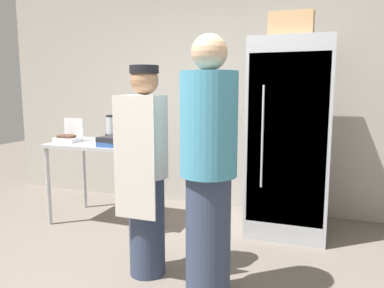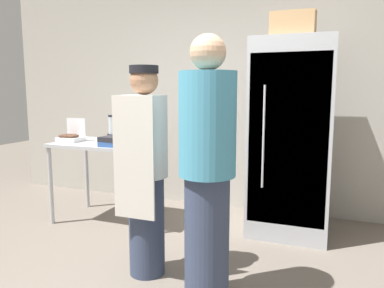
{
  "view_description": "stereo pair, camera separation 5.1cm",
  "coord_description": "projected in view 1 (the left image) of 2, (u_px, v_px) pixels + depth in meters",
  "views": [
    {
      "loc": [
        1.04,
        -2.05,
        1.43
      ],
      "look_at": [
        0.04,
        0.7,
        1.0
      ],
      "focal_mm": 35.0,
      "sensor_mm": 36.0,
      "label": 1
    },
    {
      "loc": [
        1.09,
        -2.03,
        1.43
      ],
      "look_at": [
        0.04,
        0.7,
        1.0
      ],
      "focal_mm": 35.0,
      "sensor_mm": 36.0,
      "label": 2
    }
  ],
  "objects": [
    {
      "name": "person_customer",
      "position": [
        209.0,
        169.0,
        2.48
      ],
      "size": [
        0.38,
        0.38,
        1.78
      ],
      "color": "#333D56",
      "rests_on": "ground_plane"
    },
    {
      "name": "blender_pitcher",
      "position": [
        112.0,
        130.0,
        3.99
      ],
      "size": [
        0.14,
        0.14,
        0.3
      ],
      "color": "black",
      "rests_on": "prep_counter"
    },
    {
      "name": "cardboard_storage_box",
      "position": [
        292.0,
        25.0,
        3.47
      ],
      "size": [
        0.4,
        0.35,
        0.23
      ],
      "color": "tan",
      "rests_on": "refrigerator"
    },
    {
      "name": "back_wall",
      "position": [
        236.0,
        92.0,
        4.45
      ],
      "size": [
        6.4,
        0.12,
        2.81
      ],
      "primitive_type": "cube",
      "color": "#ADA89E",
      "rests_on": "ground_plane"
    },
    {
      "name": "refrigerator",
      "position": [
        290.0,
        138.0,
        3.67
      ],
      "size": [
        0.76,
        0.7,
        1.91
      ],
      "color": "#ADAFB5",
      "rests_on": "ground_plane"
    },
    {
      "name": "binder_stack",
      "position": [
        115.0,
        142.0,
        3.73
      ],
      "size": [
        0.31,
        0.25,
        0.1
      ],
      "color": "#2D5193",
      "rests_on": "prep_counter"
    },
    {
      "name": "donut_box",
      "position": [
        68.0,
        137.0,
        4.06
      ],
      "size": [
        0.25,
        0.21,
        0.25
      ],
      "color": "white",
      "rests_on": "prep_counter"
    },
    {
      "name": "prep_counter",
      "position": [
        104.0,
        152.0,
        4.02
      ],
      "size": [
        1.08,
        0.7,
        0.87
      ],
      "color": "#ADAFB5",
      "rests_on": "ground_plane"
    },
    {
      "name": "person_baker",
      "position": [
        146.0,
        169.0,
        2.82
      ],
      "size": [
        0.34,
        0.36,
        1.6
      ],
      "color": "#333D56",
      "rests_on": "ground_plane"
    }
  ]
}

